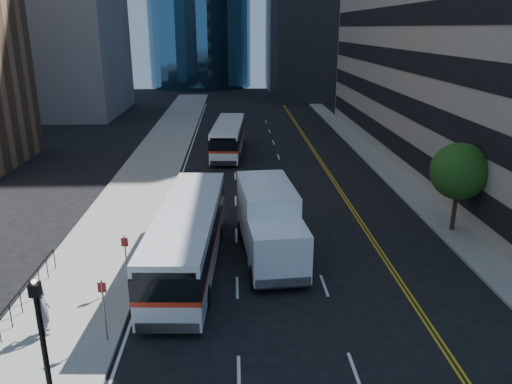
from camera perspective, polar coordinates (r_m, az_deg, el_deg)
ground at (r=21.73m, az=7.41°, el=-13.13°), size 160.00×160.00×0.00m
sidewalk_west at (r=45.20m, az=-11.35°, el=3.58°), size 5.00×90.00×0.15m
sidewalk_east at (r=46.39m, az=13.24°, el=3.83°), size 2.00×90.00×0.15m
street_tree at (r=30.07m, az=22.22°, el=2.20°), size 3.20×3.20×5.10m
lamp_post at (r=15.89m, az=-23.09°, el=-15.92°), size 0.28×0.28×4.56m
bus_front at (r=24.37m, az=-7.75°, el=-5.00°), size 3.30×12.27×3.13m
bus_rear at (r=46.84m, az=-3.17°, el=6.31°), size 3.23×11.32×2.88m
box_truck at (r=25.20m, az=1.56°, el=-3.52°), size 3.25×7.78×3.63m
pedestrian at (r=20.92m, az=-23.09°, el=-12.38°), size 0.72×0.84×1.94m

